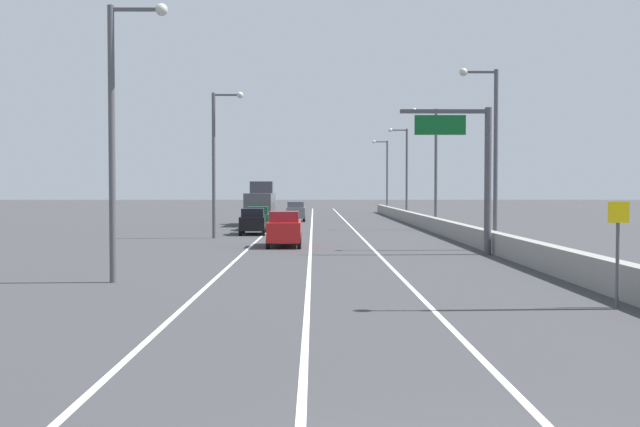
% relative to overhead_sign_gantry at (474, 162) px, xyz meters
% --- Properties ---
extents(ground_plane, '(320.00, 320.00, 0.00)m').
position_rel_overhead_sign_gantry_xyz_m(ground_plane, '(-6.33, 33.65, -4.73)').
color(ground_plane, '#38383A').
extents(lane_stripe_left, '(0.16, 130.00, 0.00)m').
position_rel_overhead_sign_gantry_xyz_m(lane_stripe_left, '(-11.83, 24.65, -4.73)').
color(lane_stripe_left, silver).
rests_on(lane_stripe_left, ground_plane).
extents(lane_stripe_center, '(0.16, 130.00, 0.00)m').
position_rel_overhead_sign_gantry_xyz_m(lane_stripe_center, '(-8.33, 24.65, -4.73)').
color(lane_stripe_center, silver).
rests_on(lane_stripe_center, ground_plane).
extents(lane_stripe_right, '(0.16, 130.00, 0.00)m').
position_rel_overhead_sign_gantry_xyz_m(lane_stripe_right, '(-4.83, 24.65, -4.73)').
color(lane_stripe_right, silver).
rests_on(lane_stripe_right, ground_plane).
extents(jersey_barrier_right, '(0.60, 120.00, 1.10)m').
position_rel_overhead_sign_gantry_xyz_m(jersey_barrier_right, '(1.34, 9.65, -4.18)').
color(jersey_barrier_right, gray).
rests_on(jersey_barrier_right, ground_plane).
extents(overhead_sign_gantry, '(4.68, 0.36, 7.50)m').
position_rel_overhead_sign_gantry_xyz_m(overhead_sign_gantry, '(0.00, 0.00, 0.00)').
color(overhead_sign_gantry, '#47474C').
rests_on(overhead_sign_gantry, ground_plane).
extents(speed_advisory_sign, '(0.60, 0.11, 3.00)m').
position_rel_overhead_sign_gantry_xyz_m(speed_advisory_sign, '(0.44, -17.07, -2.96)').
color(speed_advisory_sign, '#4C4C51').
rests_on(speed_advisory_sign, ground_plane).
extents(lamp_post_right_second, '(2.14, 0.44, 9.94)m').
position_rel_overhead_sign_gantry_xyz_m(lamp_post_right_second, '(1.55, 2.78, 0.99)').
color(lamp_post_right_second, '#4C4C51').
rests_on(lamp_post_right_second, ground_plane).
extents(lamp_post_right_third, '(2.14, 0.44, 9.94)m').
position_rel_overhead_sign_gantry_xyz_m(lamp_post_right_third, '(1.56, 22.85, 0.99)').
color(lamp_post_right_third, '#4C4C51').
rests_on(lamp_post_right_third, ground_plane).
extents(lamp_post_right_fourth, '(2.14, 0.44, 9.94)m').
position_rel_overhead_sign_gantry_xyz_m(lamp_post_right_fourth, '(1.68, 42.91, 0.99)').
color(lamp_post_right_fourth, '#4C4C51').
rests_on(lamp_post_right_fourth, ground_plane).
extents(lamp_post_right_fifth, '(2.14, 0.44, 9.94)m').
position_rel_overhead_sign_gantry_xyz_m(lamp_post_right_fifth, '(1.53, 62.98, 0.99)').
color(lamp_post_right_fifth, '#4C4C51').
rests_on(lamp_post_right_fifth, ground_plane).
extents(lamp_post_left_near, '(2.14, 0.44, 9.94)m').
position_rel_overhead_sign_gantry_xyz_m(lamp_post_left_near, '(-15.09, -11.28, 0.99)').
color(lamp_post_left_near, '#4C4C51').
rests_on(lamp_post_left_near, ground_plane).
extents(lamp_post_left_mid, '(2.14, 0.44, 9.94)m').
position_rel_overhead_sign_gantry_xyz_m(lamp_post_left_mid, '(-14.68, 12.80, 0.99)').
color(lamp_post_left_mid, '#4C4C51').
rests_on(lamp_post_left_mid, ground_plane).
extents(car_gray_0, '(2.06, 4.12, 2.03)m').
position_rel_overhead_sign_gantry_xyz_m(car_gray_0, '(-10.04, 39.43, -3.72)').
color(car_gray_0, slate).
rests_on(car_gray_0, ground_plane).
extents(car_red_1, '(2.01, 4.72, 2.07)m').
position_rel_overhead_sign_gantry_xyz_m(car_red_1, '(-9.86, 5.43, -3.70)').
color(car_red_1, red).
rests_on(car_red_1, ground_plane).
extents(car_green_2, '(2.10, 4.45, 1.92)m').
position_rel_overhead_sign_gantry_xyz_m(car_green_2, '(-12.73, 23.10, -3.77)').
color(car_green_2, '#196033').
rests_on(car_green_2, ground_plane).
extents(car_black_3, '(2.00, 4.55, 1.93)m').
position_rel_overhead_sign_gantry_xyz_m(car_black_3, '(-12.64, 17.13, -3.76)').
color(car_black_3, black).
rests_on(car_black_3, ground_plane).
extents(box_truck, '(2.49, 8.21, 4.06)m').
position_rel_overhead_sign_gantry_xyz_m(box_truck, '(-13.09, 31.31, -2.88)').
color(box_truck, '#4C4C51').
rests_on(box_truck, ground_plane).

